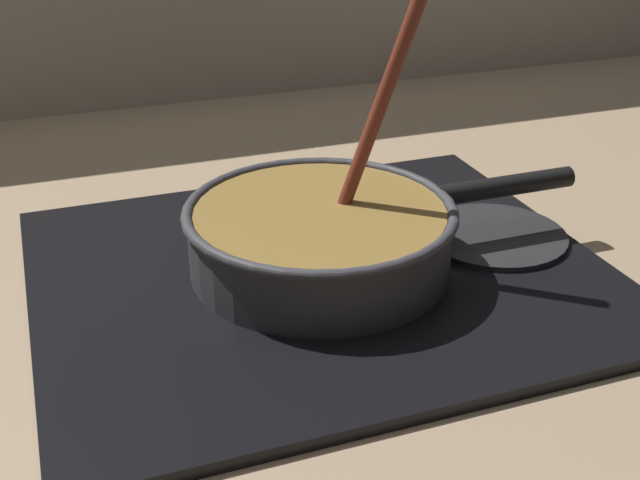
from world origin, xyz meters
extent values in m
cube|color=#9E8466|center=(0.00, 0.00, -0.02)|extent=(2.40, 1.60, 0.04)
cube|color=black|center=(0.11, 0.15, 0.01)|extent=(0.56, 0.48, 0.01)
torus|color=#592D0C|center=(0.11, 0.15, 0.02)|extent=(0.17, 0.17, 0.01)
cylinder|color=#262628|center=(0.31, 0.15, 0.01)|extent=(0.16, 0.16, 0.01)
cylinder|color=#38383D|center=(0.11, 0.15, 0.04)|extent=(0.26, 0.26, 0.06)
cylinder|color=olive|center=(0.11, 0.15, 0.05)|extent=(0.25, 0.25, 0.06)
torus|color=#38383D|center=(0.11, 0.15, 0.08)|extent=(0.27, 0.27, 0.01)
cylinder|color=black|center=(0.32, 0.15, 0.07)|extent=(0.16, 0.02, 0.02)
cylinder|color=beige|center=(0.06, 0.17, 0.07)|extent=(0.03, 0.03, 0.01)
cylinder|color=#E5CC7A|center=(0.04, 0.09, 0.07)|extent=(0.03, 0.03, 0.01)
cylinder|color=#EDD88C|center=(0.10, 0.11, 0.07)|extent=(0.03, 0.03, 0.01)
cylinder|color=beige|center=(0.13, 0.23, 0.07)|extent=(0.03, 0.03, 0.01)
cylinder|color=beige|center=(0.13, 0.07, 0.07)|extent=(0.04, 0.04, 0.01)
cylinder|color=beige|center=(0.07, 0.22, 0.07)|extent=(0.03, 0.03, 0.01)
cylinder|color=#E5CC7A|center=(0.17, 0.22, 0.07)|extent=(0.03, 0.03, 0.01)
cylinder|color=maroon|center=(0.17, 0.14, 0.18)|extent=(0.09, 0.04, 0.24)
cube|color=brown|center=(0.13, 0.16, 0.06)|extent=(0.05, 0.04, 0.01)
camera|label=1|loc=(-0.14, -0.53, 0.41)|focal=46.08mm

